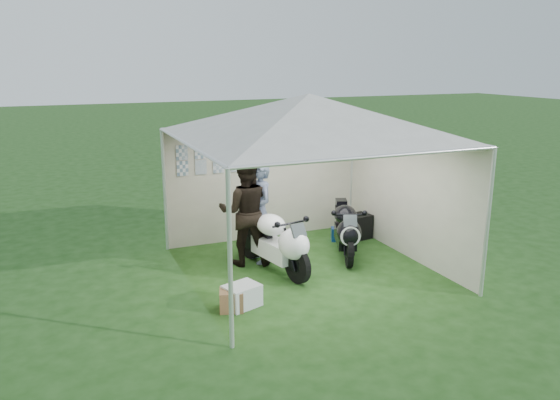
# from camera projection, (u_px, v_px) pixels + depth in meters

# --- Properties ---
(ground) EXTENTS (80.00, 80.00, 0.00)m
(ground) POSITION_uv_depth(u_px,v_px,m) (307.00, 270.00, 9.41)
(ground) COLOR #1C4312
(ground) RESTS_ON ground
(canopy_tent) EXTENTS (5.66, 5.66, 3.00)m
(canopy_tent) POSITION_uv_depth(u_px,v_px,m) (308.00, 120.00, 8.80)
(canopy_tent) COLOR silver
(canopy_tent) RESTS_ON ground
(motorcycle_white) EXTENTS (0.72, 2.02, 1.00)m
(motorcycle_white) POSITION_uv_depth(u_px,v_px,m) (276.00, 240.00, 9.22)
(motorcycle_white) COLOR black
(motorcycle_white) RESTS_ON ground
(motorcycle_black) EXTENTS (0.98, 1.81, 0.94)m
(motorcycle_black) POSITION_uv_depth(u_px,v_px,m) (346.00, 228.00, 9.97)
(motorcycle_black) COLOR black
(motorcycle_black) RESTS_ON ground
(paddock_stand) EXTENTS (0.41, 0.34, 0.27)m
(paddock_stand) POSITION_uv_depth(u_px,v_px,m) (340.00, 234.00, 10.92)
(paddock_stand) COLOR #1C48B2
(paddock_stand) RESTS_ON ground
(person_dark_jacket) EXTENTS (1.12, 0.99, 1.92)m
(person_dark_jacket) POSITION_uv_depth(u_px,v_px,m) (245.00, 211.00, 9.49)
(person_dark_jacket) COLOR black
(person_dark_jacket) RESTS_ON ground
(person_blue_jacket) EXTENTS (0.47, 0.69, 1.83)m
(person_blue_jacket) POSITION_uv_depth(u_px,v_px,m) (259.00, 212.00, 9.62)
(person_blue_jacket) COLOR slate
(person_blue_jacket) RESTS_ON ground
(equipment_box) EXTENTS (0.55, 0.47, 0.49)m
(equipment_box) POSITION_uv_depth(u_px,v_px,m) (358.00, 226.00, 11.04)
(equipment_box) COLOR black
(equipment_box) RESTS_ON ground
(crate_0) EXTENTS (0.59, 0.52, 0.33)m
(crate_0) POSITION_uv_depth(u_px,v_px,m) (242.00, 296.00, 7.99)
(crate_0) COLOR silver
(crate_0) RESTS_ON ground
(crate_1) EXTENTS (0.42, 0.42, 0.30)m
(crate_1) POSITION_uv_depth(u_px,v_px,m) (231.00, 300.00, 7.88)
(crate_1) COLOR brown
(crate_1) RESTS_ON ground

